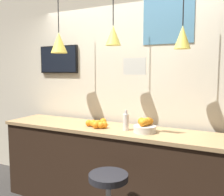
# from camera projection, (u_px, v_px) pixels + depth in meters

# --- Properties ---
(back_wall) EXTENTS (8.00, 0.06, 2.90)m
(back_wall) POSITION_uv_depth(u_px,v_px,m) (126.00, 87.00, 3.25)
(back_wall) COLOR beige
(back_wall) RESTS_ON ground_plane
(service_counter) EXTENTS (2.87, 0.61, 0.99)m
(service_counter) POSITION_uv_depth(u_px,v_px,m) (112.00, 168.00, 2.98)
(service_counter) COLOR black
(service_counter) RESTS_ON ground_plane
(fruit_bowl) EXTENTS (0.24, 0.24, 0.16)m
(fruit_bowl) POSITION_uv_depth(u_px,v_px,m) (145.00, 126.00, 2.70)
(fruit_bowl) COLOR beige
(fruit_bowl) RESTS_ON service_counter
(orange_pile) EXTENTS (0.29, 0.28, 0.09)m
(orange_pile) POSITION_uv_depth(u_px,v_px,m) (97.00, 124.00, 2.95)
(orange_pile) COLOR orange
(orange_pile) RESTS_ON service_counter
(juice_bottle) EXTENTS (0.07, 0.07, 0.23)m
(juice_bottle) POSITION_uv_depth(u_px,v_px,m) (126.00, 122.00, 2.79)
(juice_bottle) COLOR silver
(juice_bottle) RESTS_ON service_counter
(pendant_lamp_left) EXTENTS (0.21, 0.21, 0.92)m
(pendant_lamp_left) POSITION_uv_depth(u_px,v_px,m) (59.00, 43.00, 3.19)
(pendant_lamp_left) COLOR black
(pendant_lamp_middle) EXTENTS (0.18, 0.18, 0.86)m
(pendant_lamp_middle) POSITION_uv_depth(u_px,v_px,m) (113.00, 35.00, 2.84)
(pendant_lamp_middle) COLOR black
(pendant_lamp_right) EXTENTS (0.17, 0.17, 0.93)m
(pendant_lamp_right) POSITION_uv_depth(u_px,v_px,m) (183.00, 37.00, 2.50)
(pendant_lamp_right) COLOR black
(mounted_tv) EXTENTS (0.65, 0.04, 0.39)m
(mounted_tv) POSITION_uv_depth(u_px,v_px,m) (59.00, 59.00, 3.63)
(mounted_tv) COLOR black
(hanging_menu_board) EXTENTS (0.24, 0.01, 0.17)m
(hanging_menu_board) POSITION_uv_depth(u_px,v_px,m) (134.00, 66.00, 2.49)
(hanging_menu_board) COLOR silver
(wall_poster) EXTENTS (0.60, 0.01, 0.66)m
(wall_poster) POSITION_uv_depth(u_px,v_px,m) (168.00, 15.00, 2.88)
(wall_poster) COLOR teal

